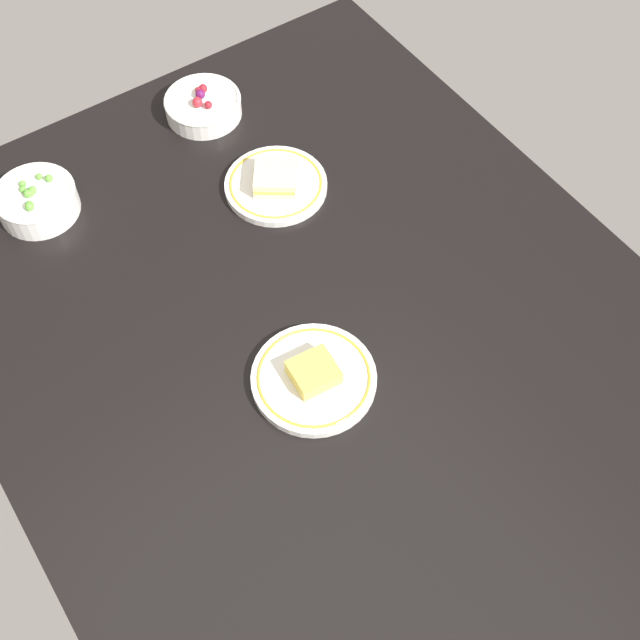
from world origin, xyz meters
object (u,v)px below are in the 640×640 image
object	(u,v)px
bowl_peas	(37,200)
plate_cheese	(314,378)
bowl_berries	(203,105)
plate_sandwich	(276,183)

from	to	relation	value
bowl_peas	plate_cheese	xyz separation A→B (cm)	(-57.68, -21.30, -1.59)
bowl_peas	bowl_berries	size ratio (longest dim) A/B	0.97
plate_cheese	bowl_berries	bearing A→B (deg)	-14.33
bowl_peas	plate_cheese	size ratio (longest dim) A/B	0.73
plate_sandwich	bowl_berries	distance (cm)	24.72
plate_sandwich	bowl_berries	world-z (taller)	bowl_berries
plate_sandwich	bowl_berries	bearing A→B (deg)	2.75
plate_cheese	bowl_peas	bearing A→B (deg)	20.27
plate_sandwich	bowl_berries	size ratio (longest dim) A/B	1.26
bowl_peas	plate_sandwich	xyz separation A→B (cm)	(-19.68, -38.50, -1.43)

